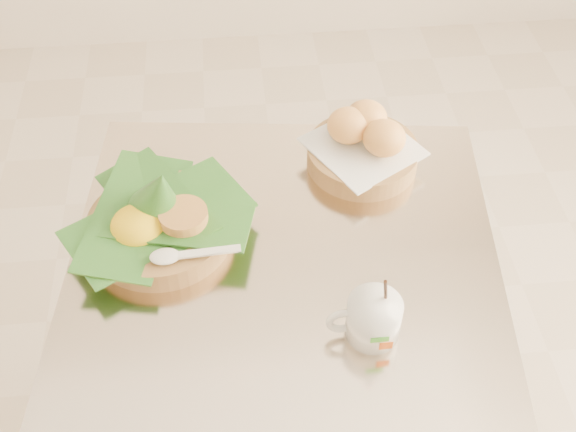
{
  "coord_description": "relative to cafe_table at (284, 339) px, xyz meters",
  "views": [
    {
      "loc": [
        0.11,
        -0.75,
        1.66
      ],
      "look_at": [
        0.18,
        0.03,
        0.82
      ],
      "focal_mm": 45.0,
      "sensor_mm": 36.0,
      "label": 1
    }
  ],
  "objects": [
    {
      "name": "cafe_table",
      "position": [
        0.0,
        0.0,
        0.0
      ],
      "size": [
        0.78,
        0.78,
        0.75
      ],
      "rotation": [
        0.0,
        0.0,
        -0.11
      ],
      "color": "gray",
      "rests_on": "floor"
    },
    {
      "name": "rice_basket",
      "position": [
        -0.2,
        0.08,
        0.26
      ],
      "size": [
        0.3,
        0.3,
        0.15
      ],
      "rotation": [
        0.0,
        0.0,
        0.37
      ],
      "color": "#9F7244",
      "rests_on": "cafe_table"
    },
    {
      "name": "coffee_mug",
      "position": [
        0.12,
        -0.15,
        0.26
      ],
      "size": [
        0.11,
        0.08,
        0.14
      ],
      "rotation": [
        0.0,
        0.0,
        0.02
      ],
      "color": "white",
      "rests_on": "cafe_table"
    },
    {
      "name": "bread_basket",
      "position": [
        0.17,
        0.23,
        0.26
      ],
      "size": [
        0.24,
        0.24,
        0.11
      ],
      "rotation": [
        0.0,
        0.0,
        -0.24
      ],
      "color": "#9F7244",
      "rests_on": "cafe_table"
    }
  ]
}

